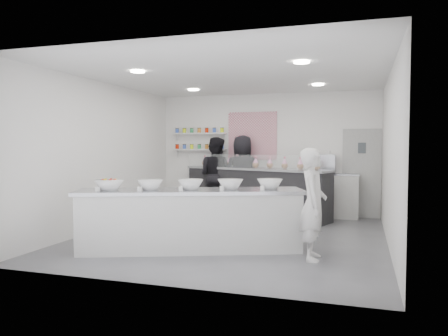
{
  "coord_description": "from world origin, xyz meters",
  "views": [
    {
      "loc": [
        2.3,
        -7.77,
        1.72
      ],
      "look_at": [
        -0.29,
        0.4,
        1.27
      ],
      "focal_mm": 35.0,
      "sensor_mm": 36.0,
      "label": 1
    }
  ],
  "objects_px": {
    "woman_prep": "(313,204)",
    "staff_left": "(215,175)",
    "espresso_ledge": "(328,195)",
    "prep_counter": "(191,220)",
    "back_bar": "(255,192)",
    "staff_right": "(243,175)",
    "espresso_machine": "(323,164)"
  },
  "relations": [
    {
      "from": "back_bar",
      "to": "woman_prep",
      "type": "height_order",
      "value": "woman_prep"
    },
    {
      "from": "back_bar",
      "to": "staff_left",
      "type": "height_order",
      "value": "staff_left"
    },
    {
      "from": "espresso_ledge",
      "to": "back_bar",
      "type": "bearing_deg",
      "value": -168.78
    },
    {
      "from": "espresso_machine",
      "to": "staff_left",
      "type": "height_order",
      "value": "staff_left"
    },
    {
      "from": "prep_counter",
      "to": "staff_right",
      "type": "relative_size",
      "value": 1.85
    },
    {
      "from": "woman_prep",
      "to": "staff_left",
      "type": "bearing_deg",
      "value": 31.2
    },
    {
      "from": "woman_prep",
      "to": "staff_right",
      "type": "bearing_deg",
      "value": 23.72
    },
    {
      "from": "espresso_ledge",
      "to": "espresso_machine",
      "type": "relative_size",
      "value": 2.5
    },
    {
      "from": "prep_counter",
      "to": "staff_right",
      "type": "xyz_separation_m",
      "value": [
        -0.18,
        3.91,
        0.49
      ]
    },
    {
      "from": "back_bar",
      "to": "staff_left",
      "type": "distance_m",
      "value": 1.19
    },
    {
      "from": "espresso_machine",
      "to": "staff_left",
      "type": "xyz_separation_m",
      "value": [
        -2.67,
        -0.08,
        -0.3
      ]
    },
    {
      "from": "espresso_ledge",
      "to": "espresso_machine",
      "type": "bearing_deg",
      "value": 180.0
    },
    {
      "from": "staff_left",
      "to": "espresso_machine",
      "type": "bearing_deg",
      "value": -164.9
    },
    {
      "from": "back_bar",
      "to": "woman_prep",
      "type": "distance_m",
      "value": 4.05
    },
    {
      "from": "espresso_ledge",
      "to": "staff_right",
      "type": "height_order",
      "value": "staff_right"
    },
    {
      "from": "espresso_machine",
      "to": "woman_prep",
      "type": "relative_size",
      "value": 0.34
    },
    {
      "from": "espresso_machine",
      "to": "staff_left",
      "type": "bearing_deg",
      "value": -178.19
    },
    {
      "from": "espresso_ledge",
      "to": "staff_left",
      "type": "xyz_separation_m",
      "value": [
        -2.79,
        -0.08,
        0.44
      ]
    },
    {
      "from": "prep_counter",
      "to": "staff_left",
      "type": "distance_m",
      "value": 4.04
    },
    {
      "from": "espresso_ledge",
      "to": "espresso_machine",
      "type": "height_order",
      "value": "espresso_machine"
    },
    {
      "from": "woman_prep",
      "to": "staff_left",
      "type": "distance_m",
      "value": 4.83
    },
    {
      "from": "prep_counter",
      "to": "woman_prep",
      "type": "height_order",
      "value": "woman_prep"
    },
    {
      "from": "espresso_machine",
      "to": "staff_left",
      "type": "distance_m",
      "value": 2.69
    },
    {
      "from": "espresso_ledge",
      "to": "woman_prep",
      "type": "distance_m",
      "value": 3.99
    },
    {
      "from": "back_bar",
      "to": "woman_prep",
      "type": "xyz_separation_m",
      "value": [
        1.75,
        -3.64,
        0.25
      ]
    },
    {
      "from": "woman_prep",
      "to": "espresso_machine",
      "type": "bearing_deg",
      "value": -2.4
    },
    {
      "from": "espresso_ledge",
      "to": "woman_prep",
      "type": "relative_size",
      "value": 0.84
    },
    {
      "from": "espresso_ledge",
      "to": "staff_right",
      "type": "bearing_deg",
      "value": -177.67
    },
    {
      "from": "prep_counter",
      "to": "espresso_machine",
      "type": "distance_m",
      "value": 4.44
    },
    {
      "from": "back_bar",
      "to": "staff_left",
      "type": "relative_size",
      "value": 1.98
    },
    {
      "from": "prep_counter",
      "to": "espresso_ledge",
      "type": "distance_m",
      "value": 4.42
    },
    {
      "from": "espresso_ledge",
      "to": "woman_prep",
      "type": "height_order",
      "value": "woman_prep"
    }
  ]
}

